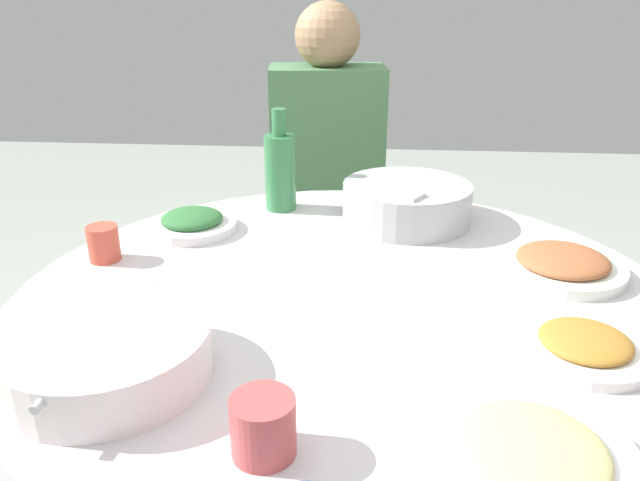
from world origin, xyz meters
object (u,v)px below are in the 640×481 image
object	(u,v)px
rice_bowl	(407,202)
diner_left	(327,153)
dish_greens	(192,223)
dish_stirfry	(562,264)
dish_tofu_braise	(584,345)
dish_noodles	(530,456)
round_dining_table	(346,356)
tea_cup_near	(104,243)
stool_for_diner_left	(326,308)
soup_bowl	(107,355)
green_bottle	(280,170)
tea_cup_side	(263,426)

from	to	relation	value
rice_bowl	diner_left	size ratio (longest dim) A/B	0.39
rice_bowl	dish_greens	bearing A→B (deg)	101.93
dish_stirfry	dish_tofu_braise	size ratio (longest dim) A/B	1.18
dish_noodles	dish_stirfry	xyz separation A→B (m)	(0.53, -0.18, 0.00)
round_dining_table	tea_cup_near	size ratio (longest dim) A/B	16.65
dish_noodles	diner_left	size ratio (longest dim) A/B	0.33
dish_greens	tea_cup_near	xyz separation A→B (m)	(-0.17, 0.13, 0.02)
dish_stirfry	diner_left	world-z (taller)	diner_left
rice_bowl	diner_left	xyz separation A→B (m)	(0.50, 0.22, -0.02)
dish_stirfry	stool_for_diner_left	xyz separation A→B (m)	(0.76, 0.50, -0.53)
soup_bowl	rice_bowl	bearing A→B (deg)	-34.31
rice_bowl	dish_stirfry	size ratio (longest dim) A/B	1.26
round_dining_table	dish_tofu_braise	size ratio (longest dim) A/B	5.99
dish_tofu_braise	tea_cup_near	xyz separation A→B (m)	(0.27, 0.85, 0.02)
dish_tofu_braise	dish_greens	bearing A→B (deg)	58.55
tea_cup_near	stool_for_diner_left	distance (m)	1.02
soup_bowl	dish_tofu_braise	xyz separation A→B (m)	(0.11, -0.68, -0.02)
dish_noodles	dish_stirfry	bearing A→B (deg)	-18.88
dish_noodles	dish_tofu_braise	world-z (taller)	dish_noodles
dish_stirfry	tea_cup_near	distance (m)	0.89
rice_bowl	soup_bowl	world-z (taller)	rice_bowl
dish_greens	diner_left	distance (m)	0.65
diner_left	dish_stirfry	bearing A→B (deg)	-146.53
dish_stirfry	tea_cup_near	world-z (taller)	tea_cup_near
green_bottle	tea_cup_near	bearing A→B (deg)	137.31
tea_cup_side	dish_stirfry	bearing A→B (deg)	-42.64
diner_left	dish_tofu_braise	bearing A→B (deg)	-156.19
dish_greens	tea_cup_near	world-z (taller)	tea_cup_near
rice_bowl	dish_stirfry	distance (m)	0.38
dish_stirfry	dish_greens	distance (m)	0.78
round_dining_table	diner_left	distance (m)	0.89
soup_bowl	green_bottle	world-z (taller)	green_bottle
green_bottle	diner_left	xyz separation A→B (m)	(0.43, -0.08, -0.07)
tea_cup_near	tea_cup_side	distance (m)	0.66
dish_stirfry	dish_greens	world-z (taller)	same
rice_bowl	tea_cup_side	bearing A→B (deg)	165.58
dish_noodles	tea_cup_side	size ratio (longest dim) A/B	3.22
tea_cup_near	stool_for_diner_left	size ratio (longest dim) A/B	0.16
soup_bowl	stool_for_diner_left	distance (m)	1.29
soup_bowl	tea_cup_side	world-z (taller)	tea_cup_side
tea_cup_side	diner_left	distance (m)	1.28
dish_greens	round_dining_table	bearing A→B (deg)	-127.32
dish_greens	green_bottle	bearing A→B (deg)	-46.77
green_bottle	dish_stirfry	bearing A→B (deg)	-119.05
diner_left	green_bottle	bearing A→B (deg)	169.36
dish_stirfry	diner_left	bearing A→B (deg)	33.47
dish_greens	soup_bowl	bearing A→B (deg)	-176.52
tea_cup_side	rice_bowl	bearing A→B (deg)	-14.42
stool_for_diner_left	diner_left	bearing A→B (deg)	180.00
dish_stirfry	green_bottle	world-z (taller)	green_bottle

